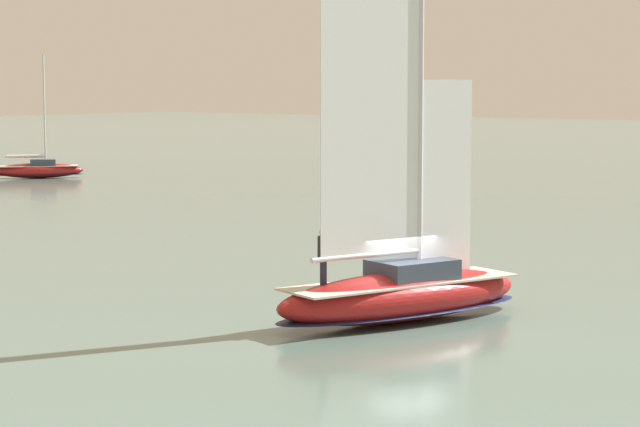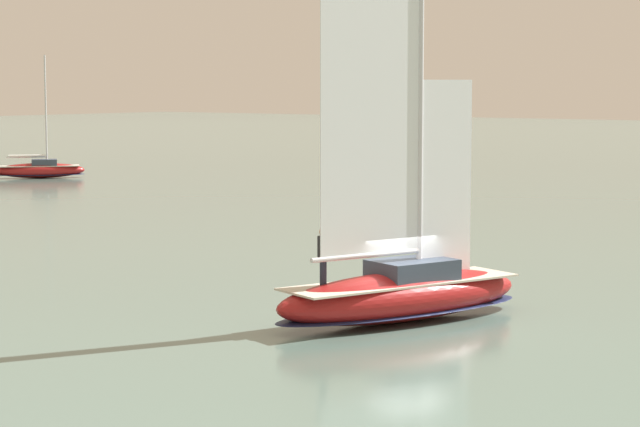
# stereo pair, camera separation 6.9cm
# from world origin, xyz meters

# --- Properties ---
(ground_plane) EXTENTS (400.00, 400.00, 0.00)m
(ground_plane) POSITION_xyz_m (0.00, 0.00, 0.00)
(ground_plane) COLOR slate
(sailboat_main) EXTENTS (9.11, 5.21, 12.09)m
(sailboat_main) POSITION_xyz_m (0.01, -0.00, 0.98)
(sailboat_main) COLOR maroon
(sailboat_main) RESTS_ON ground
(sailboat_moored_far_slip) EXTENTS (6.30, 5.79, 9.22)m
(sailboat_moored_far_slip) POSITION_xyz_m (31.75, 52.69, 0.63)
(sailboat_moored_far_slip) COLOR maroon
(sailboat_moored_far_slip) RESTS_ON ground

